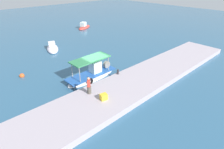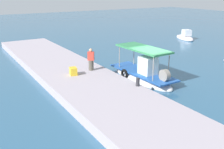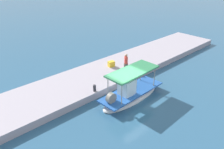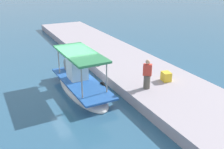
% 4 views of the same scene
% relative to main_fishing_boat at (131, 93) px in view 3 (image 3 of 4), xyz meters
% --- Properties ---
extents(ground_plane, '(120.00, 120.00, 0.00)m').
position_rel_main_fishing_boat_xyz_m(ground_plane, '(0.59, 0.39, -0.42)').
color(ground_plane, '#305C7D').
extents(dock_quay, '(36.00, 4.97, 0.59)m').
position_rel_main_fishing_boat_xyz_m(dock_quay, '(0.59, -4.23, -0.13)').
color(dock_quay, '#ADA0AB').
rests_on(dock_quay, ground_plane).
extents(main_fishing_boat, '(6.05, 2.07, 2.74)m').
position_rel_main_fishing_boat_xyz_m(main_fishing_boat, '(0.00, 0.00, 0.00)').
color(main_fishing_boat, white).
rests_on(main_fishing_boat, ground_plane).
extents(fisherman_near_bollard, '(0.52, 0.53, 1.65)m').
position_rel_main_fishing_boat_xyz_m(fisherman_near_bollard, '(-2.49, -2.95, 0.92)').
color(fisherman_near_bollard, '#544F45').
rests_on(fisherman_near_bollard, dock_quay).
extents(mooring_bollard, '(0.24, 0.24, 0.52)m').
position_rel_main_fishing_boat_xyz_m(mooring_bollard, '(2.02, -2.02, 0.43)').
color(mooring_bollard, '#2D2D33').
rests_on(mooring_bollard, dock_quay).
extents(cargo_crate, '(0.66, 0.57, 0.54)m').
position_rel_main_fishing_boat_xyz_m(cargo_crate, '(-2.13, -4.55, 0.44)').
color(cargo_crate, yellow).
rests_on(cargo_crate, dock_quay).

